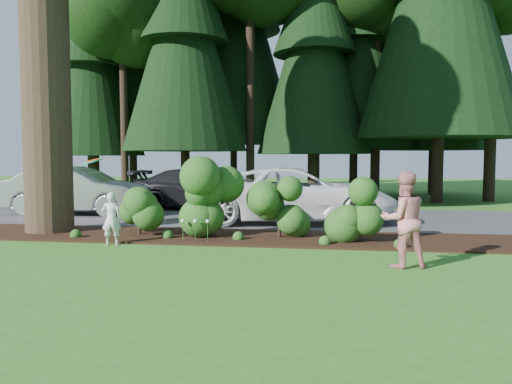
% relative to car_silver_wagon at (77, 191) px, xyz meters
% --- Properties ---
extents(ground, '(80.00, 80.00, 0.00)m').
position_rel_car_silver_wagon_xyz_m(ground, '(5.92, -7.32, -0.86)').
color(ground, '#2F661D').
rests_on(ground, ground).
extents(mulch_bed, '(16.00, 2.50, 0.05)m').
position_rel_car_silver_wagon_xyz_m(mulch_bed, '(5.92, -4.07, -0.83)').
color(mulch_bed, black).
rests_on(mulch_bed, ground).
extents(driveway, '(22.00, 6.00, 0.03)m').
position_rel_car_silver_wagon_xyz_m(driveway, '(5.92, 0.18, -0.84)').
color(driveway, '#38383A').
rests_on(driveway, ground).
extents(shrub_row, '(6.53, 1.60, 1.61)m').
position_rel_car_silver_wagon_xyz_m(shrub_row, '(6.69, -4.18, -0.05)').
color(shrub_row, '#1E4816').
rests_on(shrub_row, ground).
extents(lily_cluster, '(0.69, 0.09, 0.57)m').
position_rel_car_silver_wagon_xyz_m(lily_cluster, '(5.62, -4.92, -0.36)').
color(lily_cluster, '#1E4816').
rests_on(lily_cluster, ground).
extents(tree_wall, '(25.66, 12.15, 17.09)m').
position_rel_car_silver_wagon_xyz_m(tree_wall, '(6.18, 9.06, 8.65)').
color(tree_wall, black).
rests_on(tree_wall, ground).
extents(car_silver_wagon, '(5.05, 1.83, 1.65)m').
position_rel_car_silver_wagon_xyz_m(car_silver_wagon, '(0.00, 0.00, 0.00)').
color(car_silver_wagon, '#A9A9AE').
rests_on(car_silver_wagon, driveway).
extents(car_white_suv, '(6.31, 3.34, 1.69)m').
position_rel_car_silver_wagon_xyz_m(car_white_suv, '(7.73, -0.99, 0.02)').
color(car_white_suv, white).
rests_on(car_white_suv, driveway).
extents(car_dark_suv, '(5.29, 2.17, 1.53)m').
position_rel_car_silver_wagon_xyz_m(car_dark_suv, '(3.80, 2.48, -0.06)').
color(car_dark_suv, black).
rests_on(car_dark_suv, driveway).
extents(child, '(0.49, 0.37, 1.23)m').
position_rel_car_silver_wagon_xyz_m(child, '(3.82, -5.52, -0.24)').
color(child, silver).
rests_on(child, ground).
extents(adult, '(0.99, 0.85, 1.76)m').
position_rel_car_silver_wagon_xyz_m(adult, '(10.10, -6.88, 0.02)').
color(adult, red).
rests_on(adult, ground).
extents(frisbee, '(0.46, 0.45, 0.19)m').
position_rel_car_silver_wagon_xyz_m(frisbee, '(3.47, -5.66, 1.08)').
color(frisbee, '#1DA184').
rests_on(frisbee, ground).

